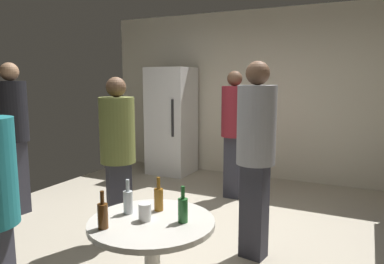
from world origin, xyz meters
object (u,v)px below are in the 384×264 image
(refrigerator, at_px, (171,121))
(beer_bottle_green, at_px, (183,209))
(plastic_cup_white, at_px, (145,212))
(person_in_olive_shirt, at_px, (118,147))
(person_in_black_shirt, at_px, (13,127))
(foreground_table, at_px, (152,236))
(person_in_gray_shirt, at_px, (256,145))
(beer_bottle_clear, at_px, (128,201))
(person_in_maroon_shirt, at_px, (234,125))
(beer_bottle_brown, at_px, (103,215))
(beer_bottle_amber, at_px, (159,198))

(refrigerator, relative_size, beer_bottle_green, 7.83)
(beer_bottle_green, height_order, plastic_cup_white, beer_bottle_green)
(person_in_olive_shirt, relative_size, person_in_black_shirt, 0.91)
(foreground_table, distance_m, person_in_gray_shirt, 1.32)
(beer_bottle_clear, bearing_deg, plastic_cup_white, -17.78)
(beer_bottle_green, xyz_separation_m, person_in_maroon_shirt, (-0.61, 2.66, 0.19))
(refrigerator, xyz_separation_m, beer_bottle_green, (2.02, -3.46, -0.08))
(person_in_gray_shirt, xyz_separation_m, person_in_maroon_shirt, (-0.74, 1.51, -0.03))
(beer_bottle_brown, bearing_deg, person_in_black_shirt, 152.07)
(person_in_gray_shirt, height_order, person_in_olive_shirt, person_in_gray_shirt)
(beer_bottle_amber, relative_size, beer_bottle_green, 1.00)
(beer_bottle_clear, relative_size, person_in_maroon_shirt, 0.13)
(beer_bottle_amber, bearing_deg, person_in_black_shirt, 161.24)
(beer_bottle_brown, bearing_deg, beer_bottle_green, 37.32)
(person_in_gray_shirt, relative_size, person_in_black_shirt, 0.98)
(refrigerator, distance_m, beer_bottle_green, 4.00)
(beer_bottle_amber, bearing_deg, refrigerator, 117.93)
(refrigerator, distance_m, person_in_gray_shirt, 3.15)
(beer_bottle_brown, relative_size, person_in_black_shirt, 0.13)
(beer_bottle_amber, distance_m, person_in_olive_shirt, 1.23)
(beer_bottle_clear, relative_size, person_in_black_shirt, 0.13)
(beer_bottle_green, relative_size, person_in_olive_shirt, 0.14)
(refrigerator, bearing_deg, person_in_black_shirt, -105.96)
(beer_bottle_clear, bearing_deg, person_in_black_shirt, 157.25)
(person_in_black_shirt, bearing_deg, foreground_table, -15.30)
(beer_bottle_amber, distance_m, person_in_black_shirt, 2.64)
(person_in_gray_shirt, distance_m, person_in_black_shirt, 2.86)
(person_in_gray_shirt, bearing_deg, plastic_cup_white, -6.81)
(beer_bottle_brown, height_order, beer_bottle_green, same)
(person_in_gray_shirt, relative_size, person_in_olive_shirt, 1.08)
(foreground_table, height_order, beer_bottle_clear, beer_bottle_clear)
(person_in_black_shirt, bearing_deg, beer_bottle_amber, -12.35)
(foreground_table, xyz_separation_m, person_in_olive_shirt, (-0.99, 0.95, 0.32))
(beer_bottle_amber, bearing_deg, plastic_cup_white, -86.00)
(beer_bottle_green, bearing_deg, beer_bottle_amber, 155.94)
(refrigerator, xyz_separation_m, person_in_black_shirt, (-0.72, -2.50, 0.16))
(beer_bottle_clear, distance_m, person_in_olive_shirt, 1.22)
(beer_bottle_amber, xyz_separation_m, person_in_olive_shirt, (-0.94, 0.79, 0.13))
(person_in_gray_shirt, relative_size, person_in_maroon_shirt, 1.03)
(beer_bottle_green, height_order, person_in_maroon_shirt, person_in_maroon_shirt)
(beer_bottle_amber, relative_size, person_in_black_shirt, 0.13)
(foreground_table, relative_size, person_in_olive_shirt, 0.49)
(foreground_table, xyz_separation_m, person_in_gray_shirt, (0.32, 1.21, 0.41))
(beer_bottle_amber, bearing_deg, beer_bottle_clear, -138.84)
(beer_bottle_amber, xyz_separation_m, beer_bottle_clear, (-0.15, -0.13, 0.00))
(person_in_gray_shirt, bearing_deg, beer_bottle_brown, -10.28)
(beer_bottle_amber, xyz_separation_m, beer_bottle_brown, (-0.14, -0.40, 0.00))
(plastic_cup_white, bearing_deg, beer_bottle_green, 19.52)
(beer_bottle_brown, distance_m, person_in_olive_shirt, 1.43)
(refrigerator, xyz_separation_m, person_in_olive_shirt, (0.84, -2.57, 0.05))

